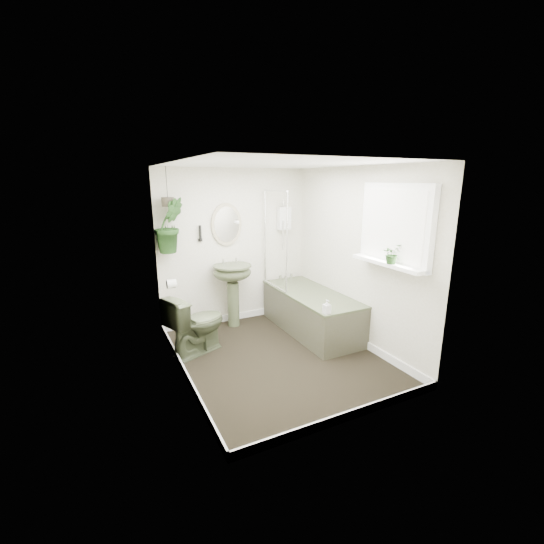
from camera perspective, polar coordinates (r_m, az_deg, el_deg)
name	(u,v)px	position (r m, az deg, el deg)	size (l,w,h in m)	color
floor	(277,357)	(4.64, 0.84, -13.20)	(2.30, 2.80, 0.02)	black
ceiling	(278,163)	(4.12, 0.97, 16.74)	(2.30, 2.80, 0.02)	white
wall_back	(235,247)	(5.50, -5.85, 3.92)	(2.30, 0.02, 2.30)	silver
wall_front	(355,302)	(3.10, 12.96, -4.60)	(2.30, 0.02, 2.30)	silver
wall_left	(178,278)	(3.86, -14.59, -0.94)	(0.02, 2.80, 2.30)	silver
wall_right	(357,257)	(4.87, 13.15, 2.25)	(0.02, 2.80, 2.30)	silver
skirting	(277,353)	(4.62, 0.85, -12.54)	(2.30, 2.80, 0.10)	white
bathtub	(311,312)	(5.29, 6.13, -6.20)	(0.72, 1.72, 0.58)	#444E34
bath_screen	(275,240)	(5.28, 0.52, 5.00)	(0.04, 0.72, 1.40)	silver
shower_box	(284,218)	(5.71, 1.91, 8.42)	(0.20, 0.10, 0.35)	white
oval_mirror	(227,224)	(5.37, -7.12, 7.41)	(0.46, 0.03, 0.62)	tan
wall_sconce	(200,233)	(5.25, -11.19, 6.00)	(0.04, 0.04, 0.22)	black
toilet_roll_holder	(171,284)	(4.60, -15.51, -1.80)	(0.11, 0.11, 0.11)	white
window_recess	(396,225)	(4.23, 18.82, 6.97)	(0.08, 1.00, 0.90)	white
window_sill	(388,263)	(4.25, 17.70, 1.32)	(0.18, 1.00, 0.04)	white
window_blinds	(393,225)	(4.20, 18.38, 6.95)	(0.01, 0.86, 0.76)	white
toilet	(197,323)	(4.69, -11.76, -7.88)	(0.43, 0.76, 0.77)	#444E34
pedestal_sink	(233,295)	(5.41, -6.13, -3.67)	(0.55, 0.47, 0.94)	#444E34
sill_plant	(392,254)	(4.12, 18.27, 2.74)	(0.20, 0.17, 0.22)	black
hanging_plant	(170,225)	(5.03, -15.78, 7.05)	(0.40, 0.32, 0.73)	black
soap_bottle	(327,307)	(4.39, 8.58, -5.42)	(0.08, 0.08, 0.17)	black
hanging_pot	(168,202)	(5.00, -16.02, 10.53)	(0.16, 0.16, 0.12)	#3E382D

